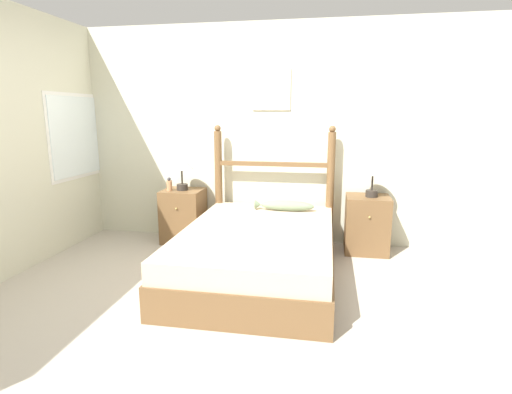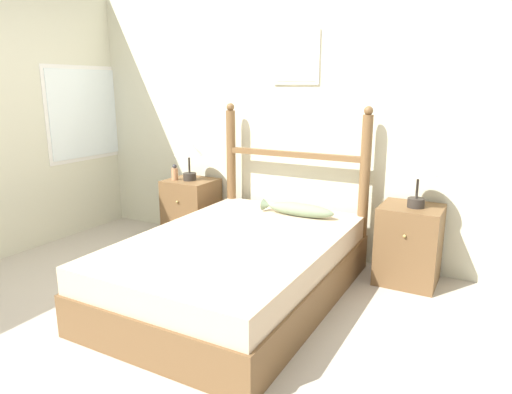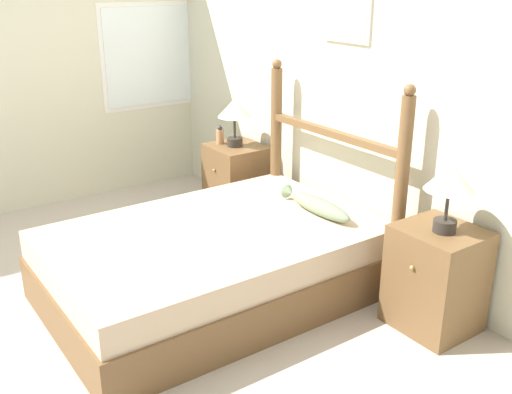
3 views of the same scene
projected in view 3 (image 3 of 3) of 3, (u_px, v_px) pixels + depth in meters
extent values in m
plane|color=#B7AD9E|center=(123.00, 306.00, 3.86)|extent=(16.00, 16.00, 0.00)
cube|color=beige|center=(333.00, 81.00, 4.34)|extent=(6.40, 0.06, 2.55)
cube|color=beige|center=(348.00, 7.00, 4.01)|extent=(0.44, 0.02, 0.46)
cube|color=silver|center=(347.00, 7.00, 4.00)|extent=(0.38, 0.01, 0.40)
cube|color=beige|center=(10.00, 66.00, 5.05)|extent=(0.06, 6.40, 2.55)
cube|color=white|center=(149.00, 56.00, 5.70)|extent=(0.01, 0.97, 0.99)
cube|color=white|center=(149.00, 56.00, 5.70)|extent=(0.01, 0.89, 0.91)
cube|color=brown|center=(213.00, 275.00, 3.95)|extent=(1.40, 2.09, 0.29)
cube|color=#CCB293|center=(212.00, 242.00, 3.87)|extent=(1.36, 2.05, 0.18)
cylinder|color=brown|center=(276.00, 152.00, 4.81)|extent=(0.09, 0.09, 1.33)
sphere|color=brown|center=(277.00, 64.00, 4.56)|extent=(0.08, 0.08, 0.08)
cylinder|color=brown|center=(400.00, 200.00, 3.80)|extent=(0.09, 0.09, 1.33)
sphere|color=brown|center=(410.00, 90.00, 3.55)|extent=(0.08, 0.08, 0.08)
cube|color=brown|center=(332.00, 133.00, 4.20)|extent=(1.32, 0.06, 0.05)
cube|color=brown|center=(237.00, 181.00, 5.19)|extent=(0.47, 0.43, 0.64)
sphere|color=tan|center=(214.00, 170.00, 5.02)|extent=(0.02, 0.02, 0.02)
cube|color=brown|center=(436.00, 278.00, 3.55)|extent=(0.47, 0.43, 0.64)
sphere|color=tan|center=(412.00, 268.00, 3.37)|extent=(0.02, 0.02, 0.02)
cylinder|color=#2D2823|center=(235.00, 142.00, 5.05)|extent=(0.13, 0.13, 0.07)
cylinder|color=#2D2823|center=(235.00, 127.00, 5.01)|extent=(0.02, 0.02, 0.18)
cone|color=beige|center=(234.00, 108.00, 4.95)|extent=(0.28, 0.28, 0.15)
cylinder|color=#2D2823|center=(445.00, 226.00, 3.39)|extent=(0.13, 0.13, 0.07)
cylinder|color=#2D2823|center=(447.00, 205.00, 3.34)|extent=(0.02, 0.02, 0.18)
cone|color=beige|center=(450.00, 177.00, 3.28)|extent=(0.28, 0.28, 0.15)
cylinder|color=tan|center=(220.00, 137.00, 5.12)|extent=(0.07, 0.07, 0.12)
sphere|color=#333338|center=(220.00, 128.00, 5.09)|extent=(0.04, 0.04, 0.04)
ellipsoid|color=gray|center=(319.00, 206.00, 4.05)|extent=(0.59, 0.13, 0.11)
cone|color=gray|center=(290.00, 193.00, 4.30)|extent=(0.07, 0.10, 0.10)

